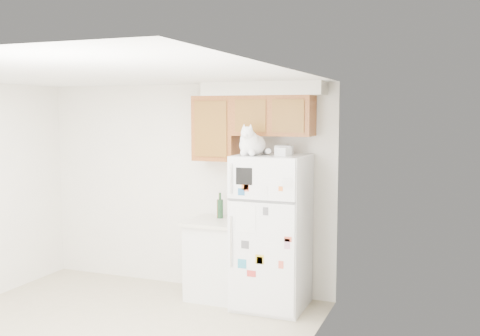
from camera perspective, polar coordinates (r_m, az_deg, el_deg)
The scene contains 8 objects.
room_shell at distance 5.38m, azimuth -12.86°, elevation 0.30°, with size 3.84×4.04×2.52m.
refrigerator at distance 6.24m, azimuth 3.20°, elevation -6.47°, with size 0.76×0.78×1.70m.
base_counter at distance 6.63m, azimuth -2.36°, elevation -9.17°, with size 0.64×0.64×0.92m.
cat at distance 6.04m, azimuth 1.19°, elevation 2.51°, with size 0.34×0.49×0.35m.
storage_box_back at distance 6.18m, azimuth 4.51°, elevation 1.83°, with size 0.18×0.13×0.10m, color white.
storage_box_front at distance 6.01m, azimuth 4.39°, elevation 1.68°, with size 0.15×0.11×0.09m, color white.
bottle_green at distance 6.61m, azimuth -2.02°, elevation -3.83°, with size 0.07×0.07×0.30m, color #19381E, non-canonical shape.
bottle_amber at distance 6.62m, azimuth -2.06°, elevation -3.82°, with size 0.07×0.07×0.30m, color #593814, non-canonical shape.
Camera 1 is at (3.13, -4.19, 2.17)m, focal length 42.00 mm.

